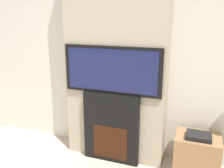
% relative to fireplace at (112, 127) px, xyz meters
% --- Properties ---
extents(wall_back, '(6.00, 0.06, 2.70)m').
position_rel_fireplace_xyz_m(wall_back, '(0.00, 0.34, 0.91)').
color(wall_back, silver).
rests_on(wall_back, ground_plane).
extents(chimney_breast, '(1.24, 0.31, 2.70)m').
position_rel_fireplace_xyz_m(chimney_breast, '(0.00, 0.15, 0.91)').
color(chimney_breast, tan).
rests_on(chimney_breast, ground_plane).
extents(fireplace, '(0.70, 0.15, 0.88)m').
position_rel_fireplace_xyz_m(fireplace, '(0.00, 0.00, 0.00)').
color(fireplace, black).
rests_on(fireplace, ground_plane).
extents(television, '(1.18, 0.07, 0.56)m').
position_rel_fireplace_xyz_m(television, '(0.00, -0.00, 0.72)').
color(television, black).
rests_on(television, fireplace).
extents(media_stand, '(0.49, 0.39, 0.53)m').
position_rel_fireplace_xyz_m(media_stand, '(1.01, 0.04, -0.19)').
color(media_stand, '#997047').
rests_on(media_stand, ground_plane).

